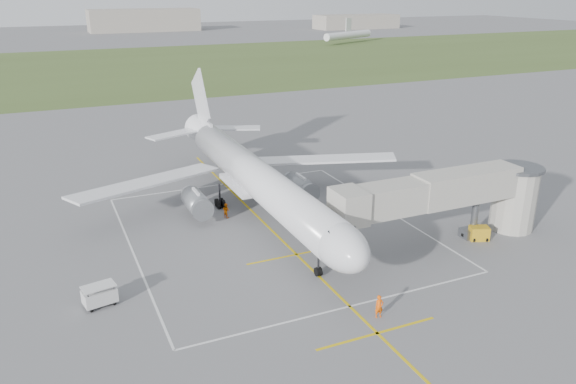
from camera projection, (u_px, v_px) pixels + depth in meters
name	position (u px, v px, depth m)	size (l,w,h in m)	color
ground	(258.00, 217.00, 61.40)	(700.00, 700.00, 0.00)	#5E5D60
grass_strip	(106.00, 68.00, 172.84)	(700.00, 120.00, 0.02)	#425626
apron_markings	(279.00, 237.00, 56.41)	(28.20, 60.00, 0.01)	gold
airliner	(255.00, 177.00, 60.53)	(38.93, 46.75, 13.52)	silver
jet_bridge	(459.00, 195.00, 54.21)	(23.40, 5.00, 7.20)	#9F9A90
gpu_unit	(479.00, 233.00, 55.72)	(2.15, 1.82, 1.38)	gold
baggage_cart	(100.00, 295.00, 44.10)	(2.75, 1.96, 1.74)	silver
ramp_worker_nose	(379.00, 307.00, 42.51)	(0.67, 0.44, 1.85)	#F55707
ramp_worker_wing	(226.00, 210.00, 61.01)	(0.81, 0.63, 1.66)	#D65C06
distant_hangars	(36.00, 26.00, 280.78)	(345.00, 49.00, 12.00)	gray
distant_aircraft	(118.00, 46.00, 202.95)	(221.87, 40.26, 8.85)	silver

